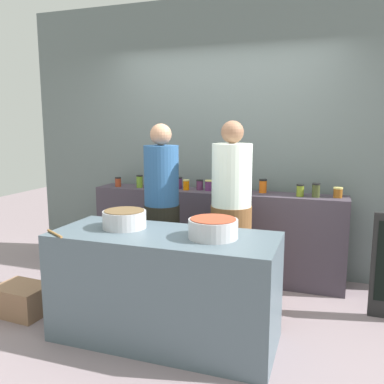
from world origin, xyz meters
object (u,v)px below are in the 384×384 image
object	(u,v)px
preserve_jar_9	(300,190)
cook_with_tongs	(162,220)
preserve_jar_1	(140,181)
preserve_jar_8	(263,186)
cook_in_cap	(231,223)
bread_crate	(22,300)
preserve_jar_11	(338,192)
cooking_pot_center	(213,228)
preserve_jar_5	(200,185)
preserve_jar_2	(152,182)
cooking_pot_left	(124,219)
preserve_jar_3	(179,183)
preserve_jar_10	(316,190)
wooden_spoon	(55,234)
preserve_jar_6	(209,185)
preserve_jar_4	(186,185)
preserve_jar_7	(230,186)
preserve_jar_0	(118,182)

from	to	relation	value
preserve_jar_9	cook_with_tongs	xyz separation A→B (m)	(-1.20, -0.65, -0.25)
preserve_jar_1	preserve_jar_8	distance (m)	1.37
cook_in_cap	bread_crate	bearing A→B (deg)	-153.34
preserve_jar_11	cooking_pot_center	distance (m)	1.64
preserve_jar_5	cook_in_cap	xyz separation A→B (m)	(0.50, -0.61, -0.24)
preserve_jar_2	cooking_pot_left	bearing A→B (deg)	-74.71
preserve_jar_2	cooking_pot_center	world-z (taller)	preserve_jar_2
preserve_jar_3	preserve_jar_11	distance (m)	1.66
preserve_jar_5	preserve_jar_10	bearing A→B (deg)	-2.62
wooden_spoon	cook_with_tongs	xyz separation A→B (m)	(0.43, 1.00, -0.09)
cooking_pot_left	preserve_jar_3	bearing A→B (deg)	92.94
preserve_jar_9	wooden_spoon	size ratio (longest dim) A/B	0.48
preserve_jar_11	cooking_pot_left	distance (m)	2.09
cook_with_tongs	cook_in_cap	xyz separation A→B (m)	(0.64, 0.10, 0.01)
preserve_jar_1	preserve_jar_5	xyz separation A→B (m)	(0.69, 0.06, -0.01)
preserve_jar_5	cook_with_tongs	distance (m)	0.76
preserve_jar_6	preserve_jar_9	distance (m)	0.95
preserve_jar_5	cooking_pot_center	xyz separation A→B (m)	(0.56, -1.41, -0.09)
preserve_jar_5	cook_in_cap	size ratio (longest dim) A/B	0.07
wooden_spoon	preserve_jar_10	bearing A→B (deg)	42.98
preserve_jar_4	cooking_pot_center	distance (m)	1.53
preserve_jar_6	preserve_jar_11	bearing A→B (deg)	0.03
preserve_jar_4	preserve_jar_5	bearing A→B (deg)	21.26
preserve_jar_3	cooking_pot_center	bearing A→B (deg)	-60.41
preserve_jar_8	wooden_spoon	size ratio (longest dim) A/B	0.55
preserve_jar_1	preserve_jar_2	bearing A→B (deg)	9.22
preserve_jar_3	bread_crate	distance (m)	1.93
preserve_jar_6	cook_with_tongs	distance (m)	0.78
preserve_jar_6	preserve_jar_9	size ratio (longest dim) A/B	0.92
preserve_jar_2	preserve_jar_7	distance (m)	0.90
preserve_jar_7	preserve_jar_11	bearing A→B (deg)	3.51
preserve_jar_5	preserve_jar_8	bearing A→B (deg)	3.46
preserve_jar_0	preserve_jar_1	distance (m)	0.27
preserve_jar_0	preserve_jar_2	distance (m)	0.41
preserve_jar_2	preserve_jar_5	distance (m)	0.54
preserve_jar_1	preserve_jar_3	bearing A→B (deg)	10.23
wooden_spoon	cook_in_cap	distance (m)	1.54
preserve_jar_7	preserve_jar_10	xyz separation A→B (m)	(0.85, 0.02, -0.00)
preserve_jar_1	cook_with_tongs	distance (m)	0.89
preserve_jar_10	wooden_spoon	bearing A→B (deg)	-137.02
preserve_jar_5	preserve_jar_9	distance (m)	1.06
cook_with_tongs	cook_in_cap	bearing A→B (deg)	8.59
preserve_jar_3	preserve_jar_8	xyz separation A→B (m)	(0.93, 0.02, 0.01)
preserve_jar_10	wooden_spoon	world-z (taller)	preserve_jar_10
preserve_jar_2	preserve_jar_5	bearing A→B (deg)	3.80
preserve_jar_7	cooking_pot_center	xyz separation A→B (m)	(0.21, -1.33, -0.11)
cooking_pot_left	cook_with_tongs	bearing A→B (deg)	86.51
cooking_pot_left	cook_in_cap	size ratio (longest dim) A/B	0.20
preserve_jar_8	wooden_spoon	world-z (taller)	preserve_jar_8
preserve_jar_8	preserve_jar_7	bearing A→B (deg)	-160.00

